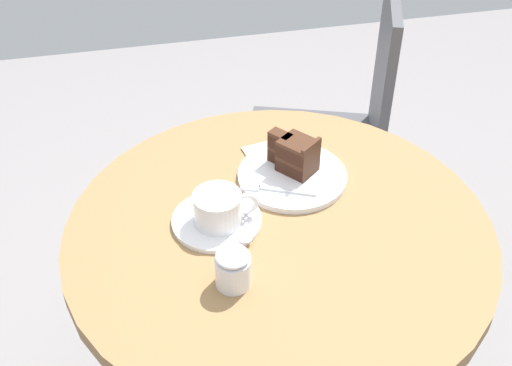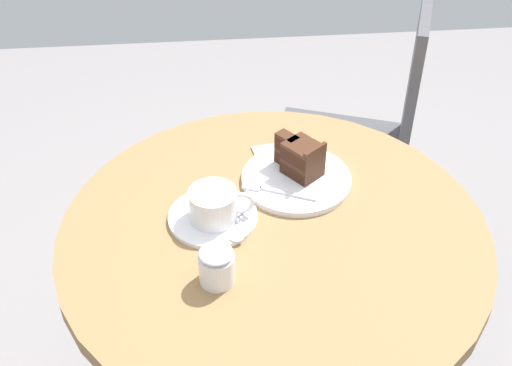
% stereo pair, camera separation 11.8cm
% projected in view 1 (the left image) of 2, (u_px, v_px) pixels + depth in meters
% --- Properties ---
extents(cafe_table, '(0.77, 0.77, 0.72)m').
position_uv_depth(cafe_table, '(278.00, 272.00, 1.22)').
color(cafe_table, olive).
rests_on(cafe_table, ground).
extents(saucer, '(0.16, 0.16, 0.01)m').
position_uv_depth(saucer, '(217.00, 220.00, 1.15)').
color(saucer, white).
rests_on(saucer, cafe_table).
extents(coffee_cup, '(0.12, 0.09, 0.06)m').
position_uv_depth(coffee_cup, '(219.00, 207.00, 1.13)').
color(coffee_cup, white).
rests_on(coffee_cup, saucer).
extents(teaspoon, '(0.04, 0.11, 0.00)m').
position_uv_depth(teaspoon, '(246.00, 228.00, 1.13)').
color(teaspoon, silver).
rests_on(teaspoon, saucer).
extents(cake_plate, '(0.21, 0.21, 0.01)m').
position_uv_depth(cake_plate, '(292.00, 176.00, 1.25)').
color(cake_plate, white).
rests_on(cake_plate, cafe_table).
extents(cake_slice, '(0.09, 0.10, 0.08)m').
position_uv_depth(cake_slice, '(295.00, 154.00, 1.24)').
color(cake_slice, '#381E14').
rests_on(cake_slice, cake_plate).
extents(fork, '(0.14, 0.07, 0.00)m').
position_uv_depth(fork, '(269.00, 189.00, 1.21)').
color(fork, silver).
rests_on(fork, cake_plate).
extents(napkin, '(0.16, 0.17, 0.00)m').
position_uv_depth(napkin, '(285.00, 161.00, 1.29)').
color(napkin, beige).
rests_on(napkin, cafe_table).
extents(cafe_chair, '(0.49, 0.49, 0.89)m').
position_uv_depth(cafe_chair, '(345.00, 123.00, 1.77)').
color(cafe_chair, '#4C4C51').
rests_on(cafe_chair, ground).
extents(sugar_pot, '(0.06, 0.06, 0.07)m').
position_uv_depth(sugar_pot, '(233.00, 268.00, 1.02)').
color(sugar_pot, white).
rests_on(sugar_pot, cafe_table).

